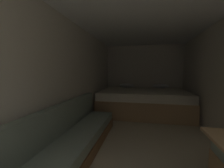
# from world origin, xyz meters

# --- Properties ---
(ground_plane) EXTENTS (7.47, 7.47, 0.00)m
(ground_plane) POSITION_xyz_m (0.00, 2.33, 0.00)
(ground_plane) COLOR beige
(wall_back) EXTENTS (2.70, 0.05, 2.15)m
(wall_back) POSITION_xyz_m (0.00, 5.09, 1.07)
(wall_back) COLOR beige
(wall_back) RESTS_ON ground
(wall_left) EXTENTS (0.05, 5.47, 2.15)m
(wall_left) POSITION_xyz_m (-1.33, 2.33, 1.07)
(wall_left) COLOR beige
(wall_left) RESTS_ON ground
(ceiling_slab) EXTENTS (2.70, 5.47, 0.05)m
(ceiling_slab) POSITION_xyz_m (0.00, 2.33, 2.17)
(ceiling_slab) COLOR white
(ceiling_slab) RESTS_ON wall_left
(bed) EXTENTS (2.48, 1.72, 0.83)m
(bed) POSITION_xyz_m (0.00, 4.17, 0.34)
(bed) COLOR tan
(bed) RESTS_ON ground
(sofa_left) EXTENTS (0.61, 2.92, 0.75)m
(sofa_left) POSITION_xyz_m (-1.03, 1.50, 0.24)
(sofa_left) COLOR olive
(sofa_left) RESTS_ON ground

